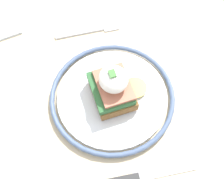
{
  "coord_description": "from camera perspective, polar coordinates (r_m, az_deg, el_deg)",
  "views": [
    {
      "loc": [
        0.24,
        -0.04,
        1.27
      ],
      "look_at": [
        -0.0,
        0.05,
        0.78
      ],
      "focal_mm": 45.0,
      "sensor_mm": 36.0,
      "label": 1
    }
  ],
  "objects": [
    {
      "name": "knife",
      "position": [
        0.53,
        4.35,
        -17.37
      ],
      "size": [
        0.04,
        0.2,
        0.01
      ],
      "color": "#2D2D2D",
      "rests_on": "dining_table"
    },
    {
      "name": "sandwich",
      "position": [
        0.54,
        0.15,
        0.54
      ],
      "size": [
        0.1,
        0.11,
        0.08
      ],
      "color": "brown",
      "rests_on": "plate"
    },
    {
      "name": "fork",
      "position": [
        0.68,
        -4.31,
        11.81
      ],
      "size": [
        0.03,
        0.15,
        0.0
      ],
      "color": "silver",
      "rests_on": "dining_table"
    },
    {
      "name": "ground_plane",
      "position": [
        1.29,
        -2.04,
        -17.24
      ],
      "size": [
        6.0,
        6.0,
        0.0
      ],
      "primitive_type": "plane",
      "color": "#B2ADA3"
    },
    {
      "name": "plate",
      "position": [
        0.58,
        0.0,
        -1.28
      ],
      "size": [
        0.26,
        0.26,
        0.02
      ],
      "color": "silver",
      "rests_on": "dining_table"
    },
    {
      "name": "dining_table",
      "position": [
        0.69,
        -3.67,
        -7.5
      ],
      "size": [
        0.94,
        0.75,
        0.75
      ],
      "color": "#C6B28E",
      "rests_on": "ground_plane"
    }
  ]
}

